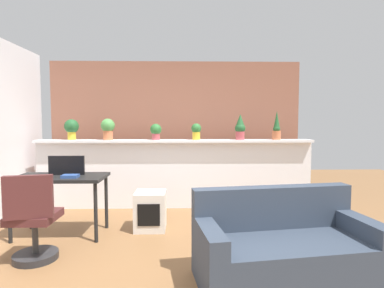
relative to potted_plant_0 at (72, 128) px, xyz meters
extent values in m
plane|color=brown|center=(1.68, -2.00, -1.32)|extent=(12.00, 12.00, 0.00)
cube|color=white|center=(1.68, 0.00, -0.78)|extent=(4.47, 0.16, 1.09)
cube|color=white|center=(1.68, -0.04, -0.22)|extent=(4.47, 0.29, 0.04)
cube|color=#935B47|center=(1.68, 0.60, -0.07)|extent=(4.47, 0.10, 2.50)
cylinder|color=gold|center=(0.00, 0.00, -0.13)|extent=(0.13, 0.13, 0.13)
sphere|color=#235B2D|center=(0.00, 0.00, 0.02)|extent=(0.23, 0.23, 0.23)
cylinder|color=#C66B42|center=(0.59, -0.03, -0.12)|extent=(0.15, 0.15, 0.15)
sphere|color=#4C9347|center=(0.59, -0.03, 0.04)|extent=(0.22, 0.22, 0.22)
cylinder|color=#B7474C|center=(1.37, -0.05, -0.15)|extent=(0.13, 0.13, 0.10)
sphere|color=#2D7033|center=(1.37, -0.05, -0.03)|extent=(0.18, 0.18, 0.18)
cylinder|color=gold|center=(2.03, -0.05, -0.13)|extent=(0.13, 0.13, 0.13)
sphere|color=#2D7033|center=(2.03, -0.05, -0.01)|extent=(0.16, 0.16, 0.16)
cylinder|color=#B7474C|center=(2.74, -0.05, -0.13)|extent=(0.14, 0.14, 0.13)
sphere|color=#235B2D|center=(2.74, -0.05, -0.01)|extent=(0.17, 0.17, 0.17)
cone|color=#235B2D|center=(2.74, -0.05, 0.12)|extent=(0.14, 0.14, 0.20)
cylinder|color=#C66B42|center=(3.34, -0.05, -0.12)|extent=(0.14, 0.14, 0.14)
sphere|color=#235B2D|center=(3.34, -0.05, -0.02)|extent=(0.11, 0.11, 0.11)
cone|color=#235B2D|center=(3.34, -0.05, 0.14)|extent=(0.10, 0.10, 0.27)
cylinder|color=black|center=(-0.21, -1.51, -0.97)|extent=(0.04, 0.04, 0.71)
cylinder|color=black|center=(0.79, -1.51, -0.97)|extent=(0.04, 0.04, 0.71)
cylinder|color=black|center=(-0.21, -1.01, -0.97)|extent=(0.04, 0.04, 0.71)
cylinder|color=black|center=(0.79, -1.01, -0.97)|extent=(0.04, 0.04, 0.71)
cube|color=black|center=(0.29, -1.26, -0.59)|extent=(1.10, 0.60, 0.04)
cube|color=black|center=(0.34, -1.18, -0.45)|extent=(0.45, 0.04, 0.24)
cylinder|color=#262628|center=(0.30, -1.97, -1.29)|extent=(0.44, 0.44, 0.07)
cylinder|color=#333333|center=(0.30, -1.97, -1.08)|extent=(0.06, 0.06, 0.34)
cube|color=#4C2323|center=(0.30, -1.97, -0.87)|extent=(0.44, 0.44, 0.08)
cube|color=#4C2323|center=(0.34, -2.15, -0.62)|extent=(0.44, 0.16, 0.42)
cube|color=silver|center=(1.38, -1.07, -1.07)|extent=(0.40, 0.40, 0.50)
cube|color=black|center=(1.38, -1.26, -1.07)|extent=(0.28, 0.04, 0.28)
cube|color=#2D4C8C|center=(0.46, -1.39, -0.56)|extent=(0.19, 0.13, 0.04)
cube|color=#333D4C|center=(2.73, -2.50, -1.12)|extent=(1.65, 0.98, 0.40)
cube|color=#333D4C|center=(2.68, -2.20, -0.72)|extent=(1.57, 0.39, 0.40)
cube|color=#333D4C|center=(2.03, -2.60, -0.84)|extent=(0.27, 0.78, 0.16)
cube|color=#333D4C|center=(3.42, -2.39, -0.84)|extent=(0.27, 0.78, 0.16)
camera|label=1|loc=(1.83, -5.15, 0.10)|focal=29.40mm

